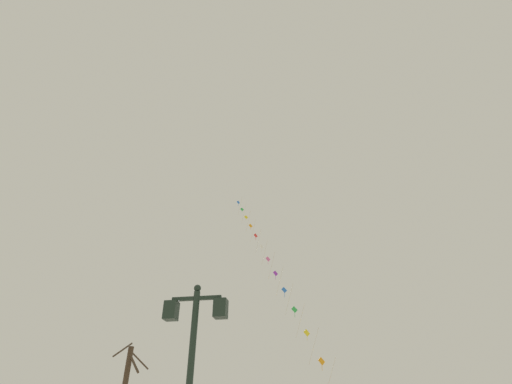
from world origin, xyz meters
name	(u,v)px	position (x,y,z in m)	size (l,w,h in m)	color
twin_lantern_lamp_post	(192,351)	(-2.34, 7.99, 3.19)	(1.41, 0.28, 4.59)	#1E2D23
kite_train	(273,268)	(-2.63, 25.50, 11.56)	(9.36, 16.80, 22.32)	brown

